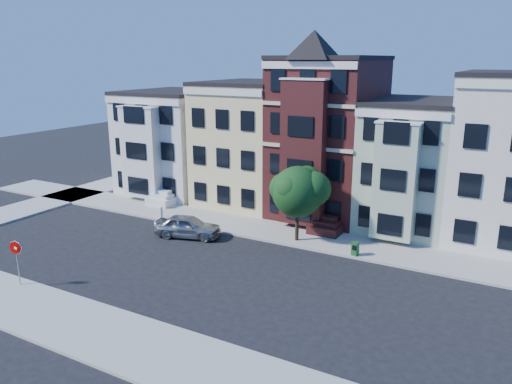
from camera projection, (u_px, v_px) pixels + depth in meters
The scene contains 12 objects.
ground at pixel (233, 278), 28.37m from camera, with size 120.00×120.00×0.00m, color black.
far_sidewalk at pixel (292, 235), 35.11m from camera, with size 60.00×4.00×0.15m, color #9E9B93.
near_sidewalk at pixel (136, 345), 21.59m from camera, with size 60.00×4.00×0.15m, color #9E9B93.
house_white at pixel (177, 143), 46.48m from camera, with size 8.00×9.00×9.00m, color silver.
house_yellow at pixel (251, 144), 42.60m from camera, with size 7.00×9.00×10.00m, color beige.
house_brown at pixel (329, 139), 39.06m from camera, with size 7.00×9.00×12.00m, color #391313.
house_green at pixel (412, 166), 36.40m from camera, with size 6.00×9.00×9.00m, color #A4B497.
street_tree at pixel (298, 195), 33.09m from camera, with size 5.43×5.43×6.31m, color #194B18, non-canonical shape.
parked_car at pixel (188, 226), 34.71m from camera, with size 1.86×4.61×1.57m, color #979A9F.
newspaper_box at pixel (355, 249), 31.14m from camera, with size 0.39×0.35×0.87m, color #1E5C25.
fire_hydrant at pixel (161, 214), 38.40m from camera, with size 0.27×0.27×0.75m, color silver.
stop_sign at pixel (17, 260), 26.86m from camera, with size 0.78×0.11×2.86m, color #A30500, non-canonical shape.
Camera 1 is at (13.84, -22.21, 12.07)m, focal length 35.00 mm.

